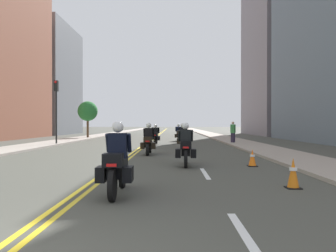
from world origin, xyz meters
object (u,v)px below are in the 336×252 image
(motorcycle_4, at_px, (155,136))
(street_tree_0, at_px, (88,111))
(motorcycle_1, at_px, (186,148))
(traffic_cone_0, at_px, (252,158))
(traffic_light_near, at_px, (56,100))
(pedestrian_0, at_px, (233,132))
(motorcycle_2, at_px, (149,142))
(motorcycle_3, at_px, (183,138))
(motorcycle_0, at_px, (117,165))
(motorcycle_5, at_px, (179,134))
(traffic_cone_1, at_px, (293,173))

(motorcycle_4, relative_size, street_tree_0, 0.54)
(motorcycle_1, xyz_separation_m, traffic_cone_0, (2.49, -0.12, -0.35))
(traffic_light_near, relative_size, pedestrian_0, 2.73)
(motorcycle_1, relative_size, traffic_cone_0, 3.37)
(motorcycle_2, bearing_deg, motorcycle_3, 66.18)
(motorcycle_0, relative_size, motorcycle_5, 0.96)
(motorcycle_2, relative_size, traffic_cone_0, 3.50)
(motorcycle_4, bearing_deg, street_tree_0, 130.22)
(street_tree_0, bearing_deg, traffic_cone_1, -66.47)
(traffic_light_near, xyz_separation_m, pedestrian_0, (13.54, 1.67, -2.43))
(motorcycle_0, xyz_separation_m, motorcycle_2, (-0.02, 9.92, -0.03))
(motorcycle_5, bearing_deg, motorcycle_4, -112.51)
(motorcycle_3, relative_size, pedestrian_0, 1.23)
(motorcycle_2, height_order, motorcycle_4, motorcycle_2)
(motorcycle_0, relative_size, traffic_cone_1, 2.86)
(traffic_cone_0, bearing_deg, motorcycle_1, 177.34)
(motorcycle_5, height_order, traffic_cone_1, motorcycle_5)
(motorcycle_5, relative_size, traffic_cone_1, 2.96)
(motorcycle_4, bearing_deg, pedestrian_0, 10.59)
(pedestrian_0, bearing_deg, motorcycle_4, 54.31)
(motorcycle_4, relative_size, motorcycle_5, 0.97)
(motorcycle_1, bearing_deg, motorcycle_3, 90.53)
(motorcycle_2, relative_size, pedestrian_0, 1.25)
(motorcycle_5, relative_size, street_tree_0, 0.55)
(motorcycle_3, bearing_deg, traffic_cone_1, -79.33)
(motorcycle_0, xyz_separation_m, traffic_light_near, (-7.53, 17.63, 2.67))
(pedestrian_0, distance_m, street_tree_0, 17.20)
(street_tree_0, bearing_deg, motorcycle_3, -56.14)
(motorcycle_3, height_order, traffic_cone_1, motorcycle_3)
(street_tree_0, bearing_deg, motorcycle_0, -74.46)
(traffic_cone_0, distance_m, traffic_cone_1, 4.27)
(traffic_cone_1, bearing_deg, pedestrian_0, 84.36)
(motorcycle_1, bearing_deg, motorcycle_4, 99.35)
(motorcycle_2, xyz_separation_m, motorcycle_4, (-0.09, 8.57, 0.01))
(motorcycle_4, height_order, pedestrian_0, pedestrian_0)
(motorcycle_0, bearing_deg, pedestrian_0, 72.02)
(motorcycle_5, bearing_deg, traffic_cone_0, -84.28)
(motorcycle_1, xyz_separation_m, traffic_light_near, (-9.25, 12.40, 2.68))
(motorcycle_5, height_order, traffic_cone_0, motorcycle_5)
(traffic_light_near, distance_m, street_tree_0, 11.37)
(motorcycle_0, relative_size, motorcycle_1, 1.01)
(motorcycle_1, height_order, traffic_light_near, traffic_light_near)
(motorcycle_0, xyz_separation_m, motorcycle_4, (-0.11, 18.49, -0.02))
(motorcycle_5, distance_m, street_tree_0, 11.49)
(motorcycle_4, bearing_deg, traffic_cone_0, -69.03)
(street_tree_0, bearing_deg, pedestrian_0, -34.53)
(traffic_cone_0, bearing_deg, motorcycle_5, 97.59)
(traffic_cone_1, bearing_deg, motorcycle_2, 114.92)
(traffic_cone_0, bearing_deg, motorcycle_3, 104.44)
(traffic_cone_1, bearing_deg, motorcycle_0, -168.63)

